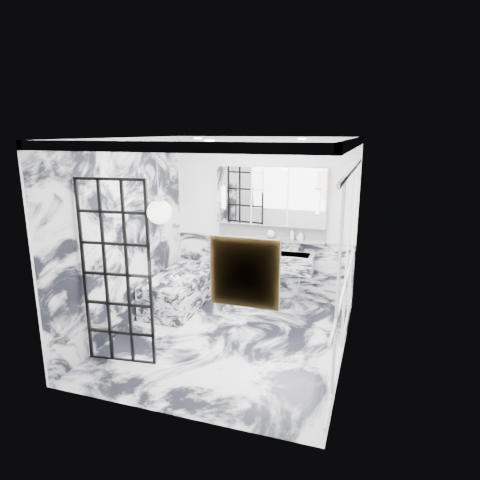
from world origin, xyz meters
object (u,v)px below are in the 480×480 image
(trough_sink, at_px, (267,260))
(mirror_cabinet, at_px, (270,196))
(bathtub, at_px, (181,290))
(crittall_door, at_px, (116,274))

(trough_sink, distance_m, mirror_cabinet, 1.10)
(mirror_cabinet, xyz_separation_m, bathtub, (-1.32, -0.83, -1.54))
(bathtub, bearing_deg, crittall_door, -87.82)
(mirror_cabinet, bearing_deg, trough_sink, -90.00)
(trough_sink, bearing_deg, bathtub, -153.52)
(trough_sink, height_order, mirror_cabinet, mirror_cabinet)
(crittall_door, relative_size, trough_sink, 1.47)
(mirror_cabinet, relative_size, bathtub, 1.15)
(crittall_door, height_order, bathtub, crittall_door)
(mirror_cabinet, bearing_deg, bathtub, -147.94)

